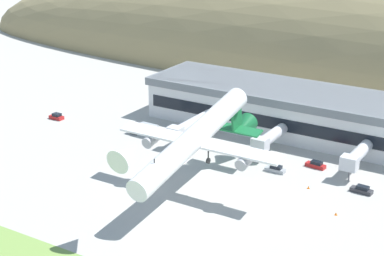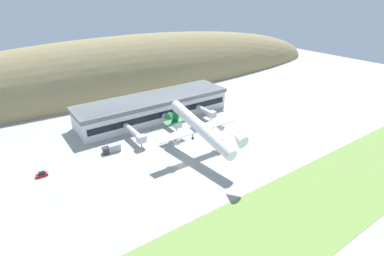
{
  "view_description": "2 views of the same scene",
  "coord_description": "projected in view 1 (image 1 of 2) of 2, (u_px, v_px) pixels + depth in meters",
  "views": [
    {
      "loc": [
        69.47,
        -93.79,
        55.15
      ],
      "look_at": [
        9.74,
        2.76,
        13.6
      ],
      "focal_mm": 60.0,
      "sensor_mm": 36.0,
      "label": 1
    },
    {
      "loc": [
        -50.2,
        -79.58,
        59.54
      ],
      "look_at": [
        9.0,
        5.47,
        10.67
      ],
      "focal_mm": 28.0,
      "sensor_mm": 36.0,
      "label": 2
    }
  ],
  "objects": [
    {
      "name": "service_car_0",
      "position": [
        362.0,
        190.0,
        125.59
      ],
      "size": [
        4.39,
        1.94,
        1.47
      ],
      "color": "#333338",
      "rests_on": "ground_plane"
    },
    {
      "name": "ground_plane",
      "position": [
        143.0,
        187.0,
        128.18
      ],
      "size": [
        458.08,
        458.08,
        0.0
      ],
      "primitive_type": "plane",
      "color": "#ADAAA3"
    },
    {
      "name": "service_car_3",
      "position": [
        316.0,
        165.0,
        137.14
      ],
      "size": [
        4.44,
        2.0,
        1.48
      ],
      "color": "#B21E1E",
      "rests_on": "ground_plane"
    },
    {
      "name": "jetway_1",
      "position": [
        269.0,
        138.0,
        142.71
      ],
      "size": [
        3.38,
        13.36,
        5.43
      ],
      "color": "silver",
      "rests_on": "ground_plane"
    },
    {
      "name": "jetway_0",
      "position": [
        190.0,
        125.0,
        150.78
      ],
      "size": [
        3.38,
        17.13,
        5.43
      ],
      "color": "silver",
      "rests_on": "ground_plane"
    },
    {
      "name": "jetway_2",
      "position": [
        356.0,
        156.0,
        132.97
      ],
      "size": [
        3.38,
        13.14,
        5.43
      ],
      "color": "silver",
      "rests_on": "ground_plane"
    },
    {
      "name": "cargo_airplane",
      "position": [
        195.0,
        139.0,
        121.37
      ],
      "size": [
        34.74,
        47.0,
        13.2
      ],
      "color": "white"
    },
    {
      "name": "traffic_cone_0",
      "position": [
        336.0,
        214.0,
        116.91
      ],
      "size": [
        0.52,
        0.52,
        0.58
      ],
      "color": "orange",
      "rests_on": "ground_plane"
    },
    {
      "name": "terminal_building",
      "position": [
        299.0,
        109.0,
        155.71
      ],
      "size": [
        77.19,
        20.44,
        10.67
      ],
      "color": "silver",
      "rests_on": "ground_plane"
    },
    {
      "name": "service_car_1",
      "position": [
        57.0,
        117.0,
        166.62
      ],
      "size": [
        3.85,
        1.89,
        1.59
      ],
      "color": "#B21E1E",
      "rests_on": "ground_plane"
    },
    {
      "name": "traffic_cone_1",
      "position": [
        308.0,
        187.0,
        127.45
      ],
      "size": [
        0.52,
        0.52,
        0.58
      ],
      "color": "orange",
      "rests_on": "ground_plane"
    },
    {
      "name": "service_car_2",
      "position": [
        275.0,
        169.0,
        134.96
      ],
      "size": [
        4.31,
        1.68,
        1.49
      ],
      "color": "#999EA3",
      "rests_on": "ground_plane"
    },
    {
      "name": "fuel_truck",
      "position": [
        144.0,
        130.0,
        155.26
      ],
      "size": [
        7.08,
        2.9,
        2.92
      ],
      "color": "#333338",
      "rests_on": "ground_plane"
    }
  ]
}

